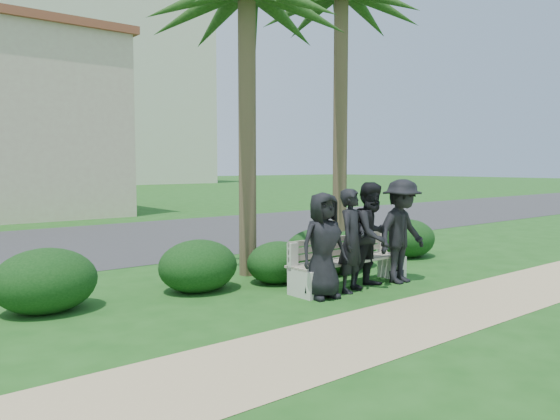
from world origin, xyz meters
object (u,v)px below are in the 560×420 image
(man_a, at_px, (323,245))
(man_c, at_px, (372,235))
(man_b, at_px, (352,241))
(man_d, at_px, (402,231))
(park_bench, at_px, (349,265))

(man_a, bearing_deg, man_c, 9.72)
(man_b, distance_m, man_d, 1.16)
(man_a, distance_m, man_b, 0.64)
(man_c, relative_size, man_d, 0.98)
(man_c, bearing_deg, park_bench, 128.06)
(man_b, height_order, man_c, man_c)
(man_a, height_order, man_b, man_b)
(park_bench, xyz_separation_m, man_b, (-0.23, -0.28, 0.46))
(park_bench, xyz_separation_m, man_a, (-0.87, -0.30, 0.44))
(park_bench, height_order, man_a, man_a)
(man_b, xyz_separation_m, man_d, (1.15, -0.07, 0.07))
(park_bench, relative_size, man_b, 1.40)
(park_bench, bearing_deg, man_b, -129.83)
(park_bench, relative_size, man_d, 1.30)
(man_c, height_order, man_d, man_d)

